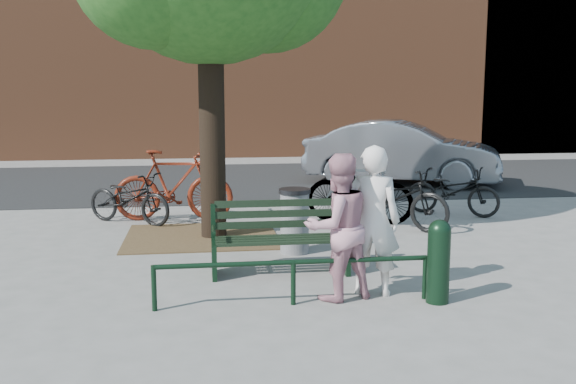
{
  "coord_description": "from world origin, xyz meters",
  "views": [
    {
      "loc": [
        -0.96,
        -7.91,
        2.36
      ],
      "look_at": [
        0.24,
        1.0,
        0.9
      ],
      "focal_mm": 40.0,
      "sensor_mm": 36.0,
      "label": 1
    }
  ],
  "objects": [
    {
      "name": "bicycle_e",
      "position": [
        3.67,
        3.42,
        0.46
      ],
      "size": [
        1.77,
        1.48,
        0.91
      ],
      "primitive_type": "imported",
      "rotation": [
        0.0,
        0.0,
        0.97
      ],
      "color": "black",
      "rests_on": "ground"
    },
    {
      "name": "parked_car",
      "position": [
        3.95,
        7.4,
        0.78
      ],
      "size": [
        5.01,
        3.45,
        1.56
      ],
      "primitive_type": "imported",
      "rotation": [
        0.0,
        0.0,
        1.15
      ],
      "color": "slate",
      "rests_on": "ground"
    },
    {
      "name": "road",
      "position": [
        0.0,
        8.5,
        0.01
      ],
      "size": [
        40.0,
        7.0,
        0.01
      ],
      "primitive_type": "cube",
      "color": "black",
      "rests_on": "ground"
    },
    {
      "name": "dirt_pit",
      "position": [
        -1.0,
        2.2,
        0.01
      ],
      "size": [
        2.4,
        2.0,
        0.02
      ],
      "primitive_type": "cube",
      "color": "brown",
      "rests_on": "ground"
    },
    {
      "name": "bicycle_c",
      "position": [
        2.22,
        2.44,
        0.53
      ],
      "size": [
        1.98,
        1.83,
        1.05
      ],
      "primitive_type": "imported",
      "rotation": [
        0.0,
        0.0,
        0.87
      ],
      "color": "black",
      "rests_on": "ground"
    },
    {
      "name": "ground",
      "position": [
        0.0,
        0.0,
        0.0
      ],
      "size": [
        90.0,
        90.0,
        0.0
      ],
      "primitive_type": "plane",
      "color": "gray",
      "rests_on": "ground"
    },
    {
      "name": "bollard",
      "position": [
        1.6,
        -1.34,
        0.5
      ],
      "size": [
        0.25,
        0.25,
        0.94
      ],
      "color": "black",
      "rests_on": "ground"
    },
    {
      "name": "person_left",
      "position": [
        0.95,
        -0.94,
        0.87
      ],
      "size": [
        0.74,
        0.62,
        1.73
      ],
      "primitive_type": "imported",
      "rotation": [
        0.0,
        0.0,
        2.76
      ],
      "color": "white",
      "rests_on": "ground"
    },
    {
      "name": "person_right",
      "position": [
        0.52,
        -1.05,
        0.83
      ],
      "size": [
        0.96,
        0.84,
        1.65
      ],
      "primitive_type": "imported",
      "rotation": [
        0.0,
        0.0,
        3.45
      ],
      "color": "#C08493",
      "rests_on": "ground"
    },
    {
      "name": "park_bench",
      "position": [
        -0.0,
        0.08,
        0.48
      ],
      "size": [
        1.74,
        0.54,
        0.97
      ],
      "color": "black",
      "rests_on": "ground"
    },
    {
      "name": "bicycle_b",
      "position": [
        -1.48,
        3.59,
        0.64
      ],
      "size": [
        2.17,
        0.79,
        1.28
      ],
      "primitive_type": "imported",
      "rotation": [
        0.0,
        0.0,
        1.48
      ],
      "color": "#5F1B0D",
      "rests_on": "ground"
    },
    {
      "name": "bicycle_a",
      "position": [
        -2.25,
        3.42,
        0.45
      ],
      "size": [
        1.77,
        1.46,
        0.91
      ],
      "primitive_type": "imported",
      "rotation": [
        0.0,
        0.0,
        0.98
      ],
      "color": "black",
      "rests_on": "ground"
    },
    {
      "name": "litter_bin",
      "position": [
        0.34,
        1.04,
        0.47
      ],
      "size": [
        0.46,
        0.46,
        0.94
      ],
      "color": "gray",
      "rests_on": "ground"
    },
    {
      "name": "bicycle_d",
      "position": [
        1.77,
        2.98,
        0.58
      ],
      "size": [
        1.96,
        1.32,
        1.15
      ],
      "primitive_type": "imported",
      "rotation": [
        0.0,
        0.0,
        1.12
      ],
      "color": "gray",
      "rests_on": "ground"
    },
    {
      "name": "guard_railing",
      "position": [
        0.0,
        -1.2,
        0.4
      ],
      "size": [
        3.06,
        0.06,
        0.51
      ],
      "color": "black",
      "rests_on": "ground"
    }
  ]
}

